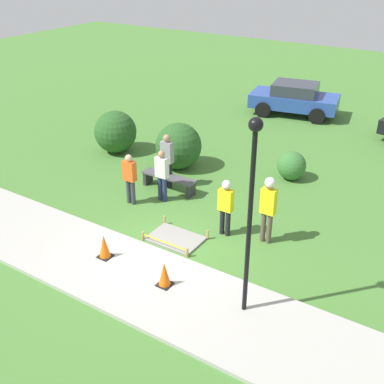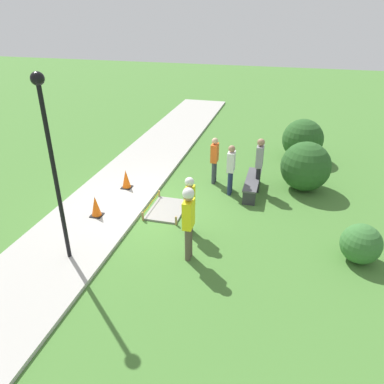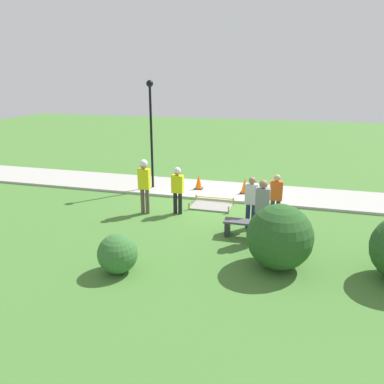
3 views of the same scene
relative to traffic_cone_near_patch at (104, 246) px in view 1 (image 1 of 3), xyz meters
name	(u,v)px [view 1 (image 1 of 3)]	position (x,y,z in m)	size (l,w,h in m)	color
ground_plane	(161,252)	(1.00, 1.07, -0.42)	(60.00, 60.00, 0.00)	#477A33
sidewalk	(130,276)	(1.00, -0.24, -0.37)	(28.00, 2.62, 0.10)	#ADAAA3
wet_concrete_patch	(175,239)	(0.98, 1.76, -0.39)	(1.51, 1.07, 0.27)	gray
traffic_cone_near_patch	(104,246)	(0.00, 0.00, 0.00)	(0.34, 0.34, 0.65)	black
traffic_cone_far_patch	(164,274)	(1.96, -0.10, -0.01)	(0.34, 0.34, 0.63)	black
park_bench	(169,180)	(-0.91, 4.13, -0.06)	(1.93, 0.44, 0.50)	#2D2D33
worker_supervisor	(226,203)	(1.99, 2.74, 0.57)	(0.40, 0.24, 1.68)	black
worker_assistant	(268,204)	(3.11, 3.02, 0.77)	(0.40, 0.28, 1.95)	brown
bystander_in_orange_shirt	(130,176)	(-1.37, 2.74, 0.51)	(0.40, 0.22, 1.65)	#383D47
bystander_in_gray_shirt	(162,173)	(-0.65, 3.42, 0.54)	(0.40, 0.22, 1.70)	navy
bystander_in_white_shirt	(167,157)	(-1.06, 4.29, 0.65)	(0.40, 0.24, 1.86)	black
lamppost_near	(251,195)	(3.92, 0.17, 2.53)	(0.28, 0.28, 4.43)	black
parked_car_blue	(294,98)	(-0.47, 13.73, 0.37)	(4.27, 2.64, 1.50)	#28479E
shrub_rounded_near	(115,132)	(-4.52, 5.70, 0.39)	(1.63, 1.63, 1.63)	#285623
shrub_rounded_mid	(292,166)	(2.15, 7.10, 0.08)	(0.99, 0.99, 0.99)	#387033
shrub_rounded_far	(179,146)	(-1.64, 5.79, 0.41)	(1.66, 1.66, 1.66)	#285623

